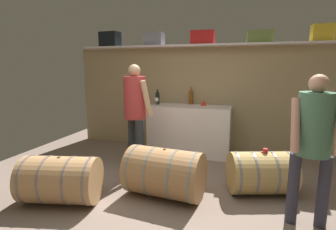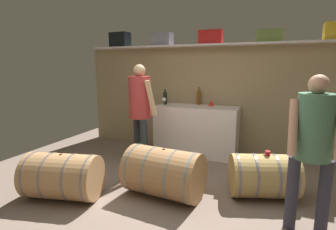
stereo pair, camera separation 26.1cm
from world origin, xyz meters
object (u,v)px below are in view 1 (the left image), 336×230
at_px(toolcase_grey, 154,39).
at_px(red_funnel, 204,103).
at_px(toolcase_black, 110,39).
at_px(wine_bottle_amber, 191,97).
at_px(wine_barrel_near, 261,173).
at_px(work_cabinet, 189,130).
at_px(tasting_cup, 265,150).
at_px(toolcase_red, 203,38).
at_px(toolcase_olive, 260,37).
at_px(wine_barrel_flank, 61,180).
at_px(winemaker_pouring, 314,136).
at_px(wine_bottle_dark, 157,98).
at_px(toolcase_yellow, 322,33).
at_px(wine_barrel_far, 165,173).
at_px(wine_glass, 157,100).
at_px(visitor_tasting, 135,105).

height_order(toolcase_grey, red_funnel, toolcase_grey).
relative_size(toolcase_black, toolcase_grey, 1.04).
xyz_separation_m(toolcase_black, wine_bottle_amber, (1.69, 0.01, -1.11)).
height_order(red_funnel, wine_barrel_near, red_funnel).
bearing_deg(work_cabinet, tasting_cup, -46.05).
bearing_deg(tasting_cup, wine_barrel_near, 180.00).
bearing_deg(red_funnel, toolcase_grey, 176.98).
bearing_deg(red_funnel, toolcase_red, 136.17).
distance_m(toolcase_olive, wine_barrel_flank, 3.80).
height_order(work_cabinet, winemaker_pouring, winemaker_pouring).
xyz_separation_m(toolcase_olive, wine_bottle_dark, (-1.81, -0.18, -1.08)).
xyz_separation_m(toolcase_yellow, tasting_cup, (-0.84, -1.52, -1.57)).
distance_m(wine_bottle_dark, wine_barrel_far, 2.05).
distance_m(toolcase_black, toolcase_yellow, 3.82).
relative_size(wine_bottle_amber, wine_bottle_dark, 1.16).
relative_size(toolcase_olive, wine_bottle_dark, 1.48).
distance_m(toolcase_red, toolcase_yellow, 1.93).
bearing_deg(wine_barrel_flank, wine_bottle_amber, 54.23).
xyz_separation_m(toolcase_grey, tasting_cup, (2.03, -1.52, -1.56)).
height_order(work_cabinet, wine_barrel_near, work_cabinet).
height_order(wine_bottle_dark, red_funnel, wine_bottle_dark).
height_order(wine_glass, wine_barrel_near, wine_glass).
bearing_deg(toolcase_grey, visitor_tasting, -82.53).
bearing_deg(tasting_cup, work_cabinet, 133.95).
height_order(toolcase_olive, tasting_cup, toolcase_olive).
bearing_deg(toolcase_yellow, toolcase_olive, 179.92).
height_order(toolcase_yellow, wine_barrel_near, toolcase_yellow).
bearing_deg(wine_bottle_dark, toolcase_black, 170.66).
distance_m(toolcase_black, winemaker_pouring, 4.16).
height_order(toolcase_black, wine_barrel_far, toolcase_black).
bearing_deg(wine_bottle_dark, wine_barrel_flank, -100.62).
distance_m(wine_glass, visitor_tasting, 0.84).
relative_size(toolcase_grey, tasting_cup, 6.04).
relative_size(wine_bottle_dark, tasting_cup, 4.68).
bearing_deg(work_cabinet, wine_bottle_dark, 177.20).
distance_m(toolcase_yellow, wine_bottle_dark, 2.97).
height_order(work_cabinet, visitor_tasting, visitor_tasting).
height_order(wine_barrel_flank, tasting_cup, tasting_cup).
distance_m(wine_bottle_amber, visitor_tasting, 1.31).
distance_m(wine_barrel_far, winemaker_pouring, 1.72).
distance_m(wine_bottle_amber, winemaker_pouring, 2.72).
height_order(wine_bottle_amber, wine_glass, wine_bottle_amber).
xyz_separation_m(toolcase_olive, tasting_cup, (0.10, -1.52, -1.54)).
xyz_separation_m(toolcase_yellow, wine_barrel_near, (-0.87, -1.52, -1.88)).
bearing_deg(wine_barrel_far, wine_barrel_near, 25.82).
distance_m(wine_glass, wine_barrel_near, 2.34).
relative_size(wine_barrel_near, visitor_tasting, 0.56).
relative_size(toolcase_olive, wine_barrel_near, 0.47).
bearing_deg(work_cabinet, wine_bottle_amber, 97.43).
xyz_separation_m(work_cabinet, winemaker_pouring, (1.66, -1.91, 0.50)).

